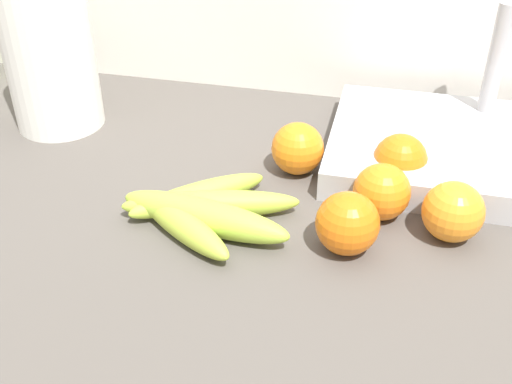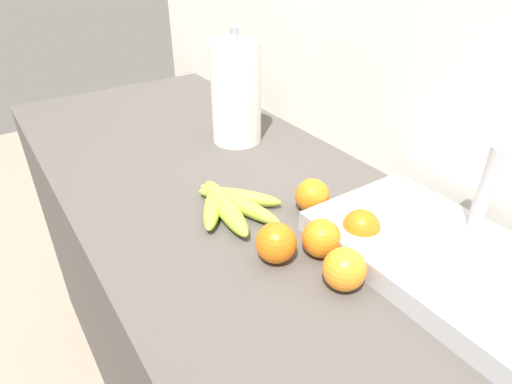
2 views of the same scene
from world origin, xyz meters
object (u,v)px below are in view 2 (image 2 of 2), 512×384
(orange_far_right, at_px, (312,195))
(mug, at_px, (232,90))
(banana_bunch, at_px, (229,204))
(sink_basin, at_px, (439,253))
(paper_towel_roll, at_px, (236,93))
(orange_back_right, at_px, (321,238))
(orange_right, at_px, (344,269))
(orange_center, at_px, (361,228))
(orange_back_left, at_px, (276,243))

(orange_far_right, relative_size, mug, 0.69)
(banana_bunch, height_order, sink_basin, sink_basin)
(banana_bunch, xyz_separation_m, paper_towel_roll, (-0.29, 0.20, 0.11))
(orange_back_right, relative_size, sink_basin, 0.16)
(orange_right, bearing_deg, paper_towel_roll, 164.98)
(orange_center, xyz_separation_m, paper_towel_roll, (-0.51, 0.05, 0.10))
(orange_back_right, relative_size, orange_center, 0.99)
(banana_bunch, xyz_separation_m, mug, (-0.52, 0.32, 0.03))
(banana_bunch, relative_size, paper_towel_roll, 0.74)
(paper_towel_roll, bearing_deg, orange_back_left, -24.02)
(banana_bunch, distance_m, orange_right, 0.29)
(orange_right, bearing_deg, mug, 160.81)
(orange_back_right, height_order, sink_basin, sink_basin)
(banana_bunch, distance_m, orange_back_right, 0.22)
(orange_far_right, xyz_separation_m, mug, (-0.61, 0.18, 0.02))
(orange_back_right, height_order, mug, mug)
(orange_right, bearing_deg, banana_bunch, -171.48)
(banana_bunch, distance_m, sink_basin, 0.40)
(paper_towel_roll, bearing_deg, banana_bunch, -34.45)
(orange_center, height_order, mug, mug)
(banana_bunch, bearing_deg, orange_back_right, 17.87)
(orange_back_right, xyz_separation_m, orange_right, (0.08, -0.02, 0.00))
(orange_back_left, xyz_separation_m, orange_center, (0.05, 0.15, -0.00))
(orange_back_right, bearing_deg, orange_far_right, 146.30)
(orange_center, height_order, sink_basin, sink_basin)
(orange_right, distance_m, sink_basin, 0.18)
(orange_far_right, distance_m, orange_center, 0.13)
(banana_bunch, relative_size, orange_far_right, 3.10)
(paper_towel_roll, distance_m, sink_basin, 0.63)
(banana_bunch, height_order, orange_far_right, orange_far_right)
(orange_back_left, xyz_separation_m, orange_far_right, (-0.08, 0.15, -0.00))
(sink_basin, bearing_deg, banana_bunch, -147.05)
(orange_back_right, xyz_separation_m, paper_towel_roll, (-0.49, 0.13, 0.10))
(orange_far_right, bearing_deg, orange_back_left, -61.08)
(banana_bunch, height_order, paper_towel_roll, paper_towel_roll)
(orange_back_left, relative_size, orange_center, 1.03)
(orange_far_right, height_order, paper_towel_roll, paper_towel_roll)
(orange_center, bearing_deg, mug, 166.39)
(orange_back_right, xyz_separation_m, sink_basin, (0.13, 0.15, -0.01))
(orange_far_right, distance_m, mug, 0.64)
(orange_far_right, relative_size, orange_center, 1.01)
(orange_far_right, distance_m, paper_towel_roll, 0.39)
(orange_far_right, bearing_deg, paper_towel_roll, 171.91)
(orange_back_left, distance_m, orange_center, 0.16)
(orange_back_left, height_order, mug, mug)
(orange_right, xyz_separation_m, paper_towel_roll, (-0.57, 0.15, 0.10))
(orange_back_right, relative_size, orange_back_left, 0.96)
(orange_back_left, bearing_deg, orange_center, 72.00)
(orange_right, height_order, paper_towel_roll, paper_towel_roll)
(orange_back_right, height_order, orange_back_left, orange_back_left)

